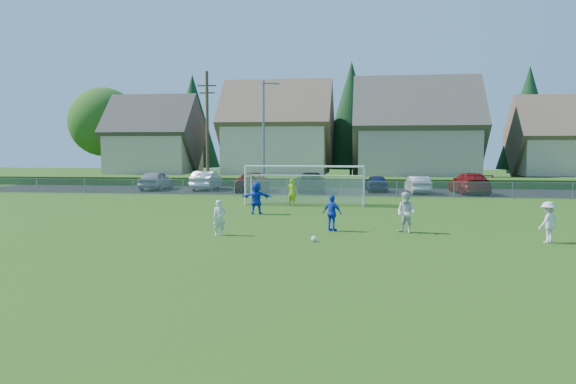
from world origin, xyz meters
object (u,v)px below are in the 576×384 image
object	(u,v)px
soccer_ball	(314,239)
goalkeeper	(292,192)
car_a	(156,180)
player_blue_b	(256,198)
car_b	(207,180)
car_c	(253,182)
car_d	(311,182)
car_f	(418,185)
player_blue_a	(332,213)
car_e	(376,183)
soccer_goal	(306,179)
car_g	(469,183)
player_white_c	(548,222)
player_white_a	(219,218)
player_white_b	(406,213)

from	to	relation	value
soccer_ball	goalkeeper	world-z (taller)	goalkeeper
car_a	goalkeeper	bearing A→B (deg)	136.59
player_blue_b	car_b	xyz separation A→B (m)	(-7.76, 17.26, -0.06)
player_blue_b	goalkeeper	world-z (taller)	player_blue_b
car_c	car_d	world-z (taller)	car_d
car_b	car_f	xyz separation A→B (m)	(17.67, -1.45, -0.13)
car_b	car_d	world-z (taller)	car_b
player_blue_a	car_a	world-z (taller)	car_a
goalkeeper	car_e	world-z (taller)	goalkeeper
car_c	soccer_goal	bearing A→B (deg)	110.94
soccer_ball	player_blue_a	distance (m)	2.99
player_blue_b	car_g	distance (m)	21.26
player_blue_b	car_g	world-z (taller)	player_blue_b
goalkeeper	player_white_c	bearing A→B (deg)	153.55
player_white_a	car_g	bearing A→B (deg)	35.42
player_white_b	car_d	world-z (taller)	player_white_b
player_blue_b	player_blue_a	bearing A→B (deg)	122.13
car_b	car_c	world-z (taller)	car_b
soccer_ball	goalkeeper	size ratio (longest dim) A/B	0.13
soccer_ball	car_d	xyz separation A→B (m)	(-2.50, 24.52, 0.70)
goalkeeper	soccer_goal	world-z (taller)	soccer_goal
player_white_b	car_e	size ratio (longest dim) A/B	0.42
player_white_c	car_a	xyz separation A→B (m)	(-24.70, 24.38, 0.05)
car_f	player_white_a	bearing A→B (deg)	61.17
player_blue_b	soccer_goal	bearing A→B (deg)	-115.54
car_b	car_c	size ratio (longest dim) A/B	0.88
car_d	goalkeeper	bearing A→B (deg)	83.58
car_e	player_blue_a	bearing A→B (deg)	79.20
car_a	soccer_goal	xyz separation A→B (m)	(14.18, -11.18, 0.81)
player_blue_a	soccer_ball	bearing A→B (deg)	108.36
player_blue_b	car_e	xyz separation A→B (m)	(6.70, 17.12, -0.18)
car_b	car_a	bearing A→B (deg)	3.92
player_white_b	car_d	size ratio (longest dim) A/B	0.31
player_white_b	car_d	bearing A→B (deg)	143.89
goalkeeper	car_a	distance (m)	17.95
player_white_b	player_white_c	xyz separation A→B (m)	(5.09, -1.74, -0.08)
player_white_c	car_c	world-z (taller)	car_c
player_white_a	car_a	world-z (taller)	car_a
car_d	car_e	size ratio (longest dim) A/B	1.37
soccer_ball	player_blue_a	bearing A→B (deg)	79.87
player_white_c	soccer_goal	world-z (taller)	soccer_goal
player_blue_b	soccer_ball	bearing A→B (deg)	108.93
car_e	soccer_goal	distance (m)	12.44
car_a	soccer_goal	size ratio (longest dim) A/B	0.65
car_a	car_b	distance (m)	4.38
player_blue_b	player_white_a	bearing A→B (deg)	84.07
soccer_ball	car_a	xyz separation A→B (m)	(-16.03, 25.42, 0.71)
player_blue_a	car_f	bearing A→B (deg)	-75.80
soccer_ball	car_e	xyz separation A→B (m)	(2.80, 25.73, 0.58)
car_e	soccer_goal	size ratio (longest dim) A/B	0.55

